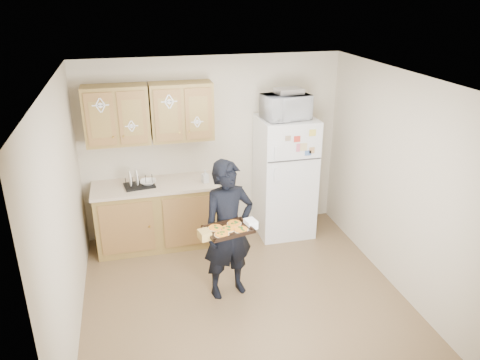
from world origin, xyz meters
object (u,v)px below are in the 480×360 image
(baking_tray, at_px, (228,230))
(dish_rack, at_px, (139,181))
(refrigerator, at_px, (285,177))
(microwave, at_px, (286,107))
(person, at_px, (228,230))

(baking_tray, xyz_separation_m, dish_rack, (-0.84, 1.59, -0.00))
(refrigerator, distance_m, microwave, 1.02)
(microwave, bearing_deg, baking_tray, -135.95)
(person, xyz_separation_m, microwave, (1.05, 1.22, 1.05))
(refrigerator, distance_m, person, 1.67)
(person, height_order, dish_rack, person)
(refrigerator, bearing_deg, person, -130.74)
(person, bearing_deg, baking_tray, -115.83)
(refrigerator, relative_size, baking_tray, 3.62)
(microwave, distance_m, dish_rack, 2.15)
(baking_tray, bearing_deg, refrigerator, 40.47)
(refrigerator, relative_size, microwave, 2.88)
(microwave, bearing_deg, dish_rack, 168.20)
(baking_tray, relative_size, dish_rack, 1.23)
(microwave, relative_size, dish_rack, 1.55)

